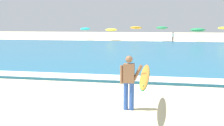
{
  "coord_description": "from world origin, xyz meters",
  "views": [
    {
      "loc": [
        3.9,
        -7.28,
        2.68
      ],
      "look_at": [
        1.99,
        3.02,
        1.1
      ],
      "focal_mm": 41.18,
      "sensor_mm": 36.0,
      "label": 1
    }
  ],
  "objects_px": {
    "surfer_with_board": "(137,78)",
    "beach_umbrella_0": "(85,29)",
    "beach_umbrella_1": "(111,30)",
    "beach_umbrella_2": "(136,28)",
    "beach_umbrella_4": "(198,30)",
    "beachgoer_near_row_left": "(173,36)",
    "beach_umbrella_3": "(162,28)"
  },
  "relations": [
    {
      "from": "surfer_with_board",
      "to": "beach_umbrella_0",
      "type": "bearing_deg",
      "value": 108.86
    },
    {
      "from": "beach_umbrella_1",
      "to": "beach_umbrella_2",
      "type": "height_order",
      "value": "beach_umbrella_2"
    },
    {
      "from": "beach_umbrella_2",
      "to": "beach_umbrella_4",
      "type": "relative_size",
      "value": 1.07
    },
    {
      "from": "beach_umbrella_2",
      "to": "beach_umbrella_4",
      "type": "height_order",
      "value": "beach_umbrella_2"
    },
    {
      "from": "beachgoer_near_row_left",
      "to": "beach_umbrella_1",
      "type": "bearing_deg",
      "value": 168.7
    },
    {
      "from": "beach_umbrella_2",
      "to": "beachgoer_near_row_left",
      "type": "relative_size",
      "value": 1.53
    },
    {
      "from": "beach_umbrella_4",
      "to": "beach_umbrella_3",
      "type": "bearing_deg",
      "value": 174.48
    },
    {
      "from": "beach_umbrella_1",
      "to": "beachgoer_near_row_left",
      "type": "bearing_deg",
      "value": -11.3
    },
    {
      "from": "beach_umbrella_1",
      "to": "surfer_with_board",
      "type": "bearing_deg",
      "value": -77.97
    },
    {
      "from": "beach_umbrella_2",
      "to": "surfer_with_board",
      "type": "bearing_deg",
      "value": -84.68
    },
    {
      "from": "beach_umbrella_0",
      "to": "beachgoer_near_row_left",
      "type": "distance_m",
      "value": 14.97
    },
    {
      "from": "beach_umbrella_0",
      "to": "beach_umbrella_2",
      "type": "distance_m",
      "value": 9.23
    },
    {
      "from": "beach_umbrella_0",
      "to": "beach_umbrella_1",
      "type": "height_order",
      "value": "beach_umbrella_0"
    },
    {
      "from": "beach_umbrella_4",
      "to": "beachgoer_near_row_left",
      "type": "distance_m",
      "value": 3.87
    },
    {
      "from": "surfer_with_board",
      "to": "beach_umbrella_0",
      "type": "distance_m",
      "value": 37.25
    },
    {
      "from": "surfer_with_board",
      "to": "beachgoer_near_row_left",
      "type": "bearing_deg",
      "value": 85.37
    },
    {
      "from": "surfer_with_board",
      "to": "beach_umbrella_0",
      "type": "relative_size",
      "value": 1.34
    },
    {
      "from": "beach_umbrella_1",
      "to": "beach_umbrella_3",
      "type": "height_order",
      "value": "beach_umbrella_3"
    },
    {
      "from": "beach_umbrella_3",
      "to": "beach_umbrella_4",
      "type": "height_order",
      "value": "beach_umbrella_3"
    },
    {
      "from": "beach_umbrella_0",
      "to": "beach_umbrella_4",
      "type": "distance_m",
      "value": 18.44
    },
    {
      "from": "beach_umbrella_0",
      "to": "beach_umbrella_1",
      "type": "bearing_deg",
      "value": -9.57
    },
    {
      "from": "beach_umbrella_3",
      "to": "beachgoer_near_row_left",
      "type": "height_order",
      "value": "beach_umbrella_3"
    },
    {
      "from": "beach_umbrella_2",
      "to": "beach_umbrella_3",
      "type": "height_order",
      "value": "beach_umbrella_2"
    },
    {
      "from": "beach_umbrella_4",
      "to": "beachgoer_near_row_left",
      "type": "relative_size",
      "value": 1.44
    },
    {
      "from": "beach_umbrella_0",
      "to": "beach_umbrella_3",
      "type": "relative_size",
      "value": 0.92
    },
    {
      "from": "surfer_with_board",
      "to": "beach_umbrella_3",
      "type": "xyz_separation_m",
      "value": [
        0.95,
        33.73,
        1.1
      ]
    },
    {
      "from": "beach_umbrella_1",
      "to": "beachgoer_near_row_left",
      "type": "relative_size",
      "value": 1.3
    },
    {
      "from": "beach_umbrella_0",
      "to": "beach_umbrella_3",
      "type": "xyz_separation_m",
      "value": [
        12.99,
        -1.51,
        0.24
      ]
    },
    {
      "from": "beach_umbrella_0",
      "to": "beach_umbrella_2",
      "type": "xyz_separation_m",
      "value": [
        8.96,
        -2.21,
        0.24
      ]
    },
    {
      "from": "beach_umbrella_0",
      "to": "surfer_with_board",
      "type": "bearing_deg",
      "value": -71.14
    },
    {
      "from": "beach_umbrella_1",
      "to": "beach_umbrella_0",
      "type": "bearing_deg",
      "value": 170.43
    },
    {
      "from": "beach_umbrella_1",
      "to": "beach_umbrella_2",
      "type": "bearing_deg",
      "value": -18.41
    }
  ]
}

